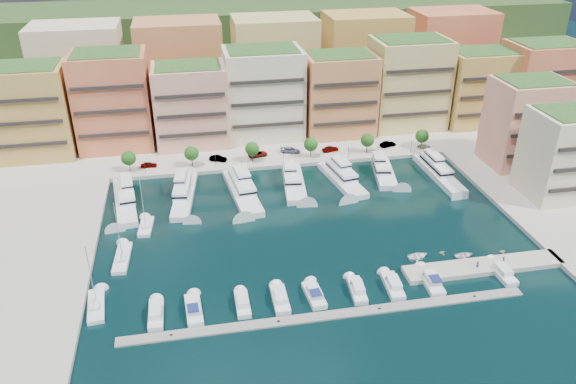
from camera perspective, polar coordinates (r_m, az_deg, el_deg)
name	(u,v)px	position (r m, az deg, el deg)	size (l,w,h in m)	color
ground	(309,226)	(123.95, 2.12, -3.44)	(400.00, 400.00, 0.00)	black
north_quay	(266,125)	(178.83, -2.26, 6.79)	(220.00, 64.00, 2.00)	#9E998E
west_quay	(0,279)	(120.92, -27.25, -7.87)	(34.00, 76.00, 2.00)	#9E998E
hillside	(247,81)	(223.88, -4.16, 11.14)	(240.00, 40.00, 58.00)	#1F3C18
south_pontoon	(330,316)	(99.74, 4.25, -12.46)	(72.00, 2.20, 0.35)	gray
finger_pier	(483,268)	(116.91, 19.21, -7.35)	(32.00, 5.00, 2.00)	#9E998E
apartment_0	(28,111)	(166.67, -24.90, 7.44)	(22.00, 16.50, 24.80)	#BB9344
apartment_1	(113,100)	(164.13, -17.35, 8.87)	(20.00, 16.50, 26.80)	#DC8449
apartment_2	(191,105)	(161.67, -9.85, 8.70)	(20.00, 15.50, 22.80)	#E5AB7F
apartment_3	(263,93)	(164.60, -2.51, 9.99)	(22.00, 16.50, 25.80)	beige
apartment_4	(339,94)	(167.45, 5.18, 9.86)	(20.00, 15.50, 23.80)	#DA7B51
apartment_5	(408,83)	(175.87, 12.07, 10.76)	(22.00, 16.50, 26.80)	#D8C372
apartment_6	(477,87)	(184.17, 18.69, 10.03)	(20.00, 15.50, 22.80)	#BB9344
apartment_7	(541,83)	(192.70, 24.32, 10.10)	(22.00, 16.50, 24.80)	#DC8449
apartment_east_a	(526,122)	(159.02, 23.01, 6.52)	(18.00, 14.50, 22.80)	#E5AB7F
apartment_east_b	(568,154)	(145.91, 26.56, 3.49)	(18.00, 14.50, 20.80)	beige
backblock_0	(81,74)	(186.11, -20.27, 11.15)	(26.00, 18.00, 30.00)	beige
backblock_1	(181,69)	(183.54, -10.86, 12.14)	(26.00, 18.00, 30.00)	#DA7B51
backblock_2	(275,65)	(185.85, -1.37, 12.82)	(26.00, 18.00, 30.00)	#D8C372
backblock_3	(364,60)	(192.86, 7.70, 13.14)	(26.00, 18.00, 30.00)	#BB9344
backblock_4	(448,56)	(204.07, 15.96, 13.16)	(26.00, 18.00, 30.00)	#DC8449
tree_0	(129,158)	(149.87, -15.90, 3.32)	(3.80, 3.80, 5.65)	#473323
tree_1	(191,153)	(149.03, -9.78, 3.88)	(3.80, 3.80, 5.65)	#473323
tree_2	(252,149)	(149.91, -3.66, 4.39)	(3.80, 3.80, 5.65)	#473323
tree_3	(311,144)	(152.47, 2.33, 4.85)	(3.80, 3.80, 5.65)	#473323
tree_4	(367,140)	(156.64, 8.07, 5.23)	(3.80, 3.80, 5.65)	#473323
tree_5	(422,136)	(162.28, 13.47, 5.55)	(3.80, 3.80, 5.65)	#473323
lamppost_0	(145,164)	(147.78, -14.36, 2.78)	(0.30, 0.30, 4.20)	black
lamppost_1	(215,158)	(147.44, -7.39, 3.40)	(0.30, 0.30, 4.20)	black
lamppost_2	(283,153)	(149.28, -0.48, 3.96)	(0.30, 0.30, 4.20)	black
lamppost_3	(349,148)	(153.23, 6.18, 4.45)	(0.30, 0.30, 4.20)	black
lamppost_4	(411,143)	(159.13, 12.43, 4.85)	(0.30, 0.30, 4.20)	black
yacht_0	(125,198)	(137.94, -16.23, -0.58)	(7.20, 23.40, 7.30)	white
yacht_1	(184,193)	(137.14, -10.50, -0.11)	(7.15, 23.04, 7.30)	white
yacht_2	(242,189)	(137.07, -4.72, 0.34)	(7.71, 24.41, 7.30)	white
yacht_3	(293,181)	(140.46, 0.54, 1.16)	(7.04, 20.28, 7.30)	white
yacht_4	(341,177)	(142.97, 5.45, 1.48)	(8.32, 20.92, 7.30)	white
yacht_5	(383,171)	(147.76, 9.65, 2.16)	(7.70, 17.48, 7.30)	white
yacht_6	(438,171)	(150.59, 14.95, 2.09)	(5.07, 23.17, 7.30)	white
cruiser_0	(156,314)	(101.57, -13.26, -12.01)	(2.59, 7.88, 2.55)	silver
cruiser_1	(194,310)	(101.21, -9.55, -11.72)	(3.16, 8.31, 2.66)	silver
cruiser_2	(243,304)	(101.45, -4.64, -11.26)	(2.44, 7.18, 2.55)	silver
cruiser_3	(280,299)	(102.12, -0.80, -10.85)	(2.78, 7.80, 2.55)	silver
cruiser_4	(314,295)	(103.11, 2.69, -10.43)	(3.24, 7.56, 2.66)	silver
cruiser_5	(357,290)	(104.97, 7.04, -9.86)	(3.03, 7.75, 2.55)	silver
cruiser_6	(393,286)	(107.00, 10.61, -9.34)	(3.20, 8.07, 2.55)	silver
cruiser_7	(431,281)	(109.62, 14.32, -8.77)	(3.27, 8.53, 2.66)	silver
cruiser_9	(502,273)	(115.97, 20.88, -7.66)	(2.82, 8.00, 2.55)	silver
sailboat_0	(96,307)	(106.44, -18.91, -10.97)	(3.63, 9.43, 13.20)	white
sailboat_1	(122,259)	(117.45, -16.48, -6.52)	(3.47, 10.64, 13.20)	white
sailboat_2	(146,227)	(126.56, -14.23, -3.49)	(3.44, 8.01, 13.20)	white
tender_1	(442,252)	(118.61, 15.36, -5.92)	(1.28, 1.48, 0.78)	beige
tender_2	(464,255)	(118.91, 17.46, -6.16)	(2.75, 3.86, 0.80)	white
tender_3	(502,251)	(122.88, 20.92, -5.61)	(1.23, 1.43, 0.75)	beige
tender_0	(418,256)	(116.17, 13.09, -6.36)	(3.15, 4.41, 0.91)	white
car_0	(149,165)	(152.21, -13.96, 2.71)	(1.68, 4.17, 1.42)	gray
car_1	(218,158)	(152.35, -7.12, 3.40)	(1.63, 4.68, 1.54)	gray
car_2	(258,154)	(154.17, -3.09, 3.89)	(2.50, 5.42, 1.51)	gray
car_3	(290,150)	(156.32, 0.23, 4.30)	(2.21, 5.44, 1.58)	gray
car_4	(330,149)	(157.53, 4.33, 4.41)	(1.89, 4.69, 1.60)	gray
car_5	(388,144)	(162.65, 10.11, 4.81)	(1.62, 4.64, 1.53)	gray
person_0	(478,265)	(114.40, 18.70, -7.00)	(0.58, 0.38, 1.59)	#272F4F
person_1	(503,261)	(116.80, 20.99, -6.56)	(0.93, 0.73, 1.92)	#4B372D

